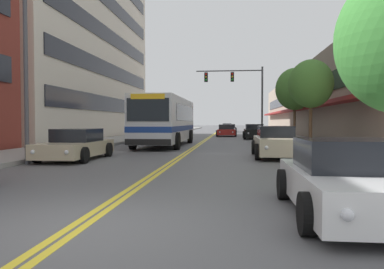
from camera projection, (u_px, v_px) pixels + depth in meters
ground_plane at (212, 136)px, 42.59m from camera, size 240.00×240.00×0.00m
sidewalk_left at (148, 135)px, 43.39m from camera, size 3.76×106.00×0.17m
sidewalk_right at (278, 135)px, 41.79m from camera, size 3.76×106.00×0.17m
centre_line at (212, 136)px, 42.59m from camera, size 0.34×106.00×0.01m
storefront_row_right at (335, 103)px, 41.01m from camera, size 9.10×68.00×7.31m
city_bus at (166, 119)px, 25.14m from camera, size 2.88×10.93×3.12m
car_beige_parked_left_mid at (76, 145)px, 15.91m from camera, size 2.12×4.69×1.30m
car_white_parked_right_foreground at (351, 180)px, 6.42m from camera, size 2.17×4.17×1.30m
car_black_parked_right_mid at (254, 132)px, 35.00m from camera, size 2.09×4.74×1.38m
car_champagne_parked_right_far at (276, 143)px, 16.88m from camera, size 2.00×4.59×1.41m
car_red_moving_lead at (227, 131)px, 41.29m from camera, size 2.20×4.63×1.29m
car_slate_blue_moving_second at (227, 127)px, 64.37m from camera, size 1.98×4.37×1.29m
car_dark_grey_moving_third at (230, 128)px, 57.70m from camera, size 2.00×4.52×1.23m
traffic_signal_mast at (240, 87)px, 36.53m from camera, size 6.53×0.38×6.94m
street_lamp_left_near at (31, 34)px, 13.82m from camera, size 1.92×0.28×8.26m
street_tree_right_mid at (311, 84)px, 21.40m from camera, size 2.52×2.52×5.00m
street_tree_right_far at (295, 89)px, 32.76m from camera, size 3.36×3.36×6.15m
fire_hydrant at (329, 149)px, 14.03m from camera, size 0.29×0.21×0.81m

